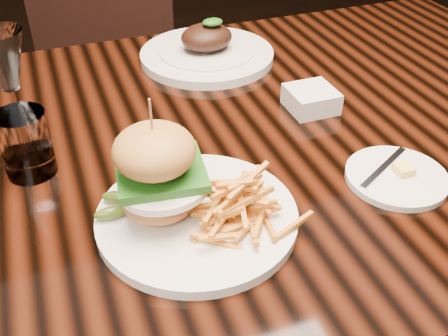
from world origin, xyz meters
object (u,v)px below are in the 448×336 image
object	(u,v)px
dining_table	(194,177)
burger_plate	(192,193)
wine_glass	(5,65)
far_dish	(207,52)
chair_far	(100,51)

from	to	relation	value
dining_table	burger_plate	world-z (taller)	burger_plate
dining_table	wine_glass	bearing A→B (deg)	163.65
dining_table	wine_glass	world-z (taller)	wine_glass
dining_table	wine_glass	distance (m)	0.34
burger_plate	dining_table	bearing A→B (deg)	91.86
wine_glass	far_dish	world-z (taller)	wine_glass
burger_plate	chair_far	distance (m)	1.10
wine_glass	chair_far	world-z (taller)	chair_far
wine_glass	far_dish	xyz separation A→B (m)	(0.38, 0.21, -0.12)
burger_plate	far_dish	size ratio (longest dim) A/B	0.96
wine_glass	far_dish	size ratio (longest dim) A/B	0.70
dining_table	chair_far	world-z (taller)	chair_far
burger_plate	far_dish	world-z (taller)	burger_plate
far_dish	dining_table	bearing A→B (deg)	-113.40
burger_plate	far_dish	distance (m)	0.50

